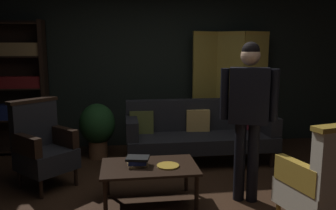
{
  "coord_description": "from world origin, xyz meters",
  "views": [
    {
      "loc": [
        -0.56,
        -3.25,
        1.64
      ],
      "look_at": [
        0.0,
        0.8,
        0.95
      ],
      "focal_mm": 36.36,
      "sensor_mm": 36.0,
      "label": 1
    }
  ],
  "objects_px": {
    "armchair_wing_left": "(43,146)",
    "potted_plant": "(97,127)",
    "book_black_cloth": "(138,158)",
    "bookshelf": "(16,86)",
    "standing_figure": "(248,108)",
    "velvet_couch": "(199,130)",
    "brass_tray": "(168,166)",
    "armchair_gilt_accent": "(325,182)",
    "book_navy_cloth": "(138,161)",
    "book_tan_leather": "(138,164)",
    "folding_screen": "(230,88)",
    "coffee_table": "(149,170)"
  },
  "relations": [
    {
      "from": "standing_figure",
      "to": "brass_tray",
      "type": "xyz_separation_m",
      "value": [
        -0.85,
        0.01,
        -0.6
      ]
    },
    {
      "from": "velvet_couch",
      "to": "coffee_table",
      "type": "distance_m",
      "value": 1.55
    },
    {
      "from": "coffee_table",
      "to": "standing_figure",
      "type": "relative_size",
      "value": 0.59
    },
    {
      "from": "book_tan_leather",
      "to": "brass_tray",
      "type": "height_order",
      "value": "book_tan_leather"
    },
    {
      "from": "armchair_gilt_accent",
      "to": "book_navy_cloth",
      "type": "relative_size",
      "value": 5.57
    },
    {
      "from": "folding_screen",
      "to": "armchair_wing_left",
      "type": "relative_size",
      "value": 1.83
    },
    {
      "from": "folding_screen",
      "to": "velvet_couch",
      "type": "distance_m",
      "value": 1.11
    },
    {
      "from": "armchair_wing_left",
      "to": "standing_figure",
      "type": "distance_m",
      "value": 2.42
    },
    {
      "from": "armchair_gilt_accent",
      "to": "book_navy_cloth",
      "type": "xyz_separation_m",
      "value": [
        -1.57,
        0.84,
        -0.02
      ]
    },
    {
      "from": "armchair_gilt_accent",
      "to": "book_black_cloth",
      "type": "bearing_deg",
      "value": 151.83
    },
    {
      "from": "coffee_table",
      "to": "potted_plant",
      "type": "relative_size",
      "value": 1.21
    },
    {
      "from": "armchair_gilt_accent",
      "to": "potted_plant",
      "type": "bearing_deg",
      "value": 130.28
    },
    {
      "from": "bookshelf",
      "to": "book_black_cloth",
      "type": "bearing_deg",
      "value": -49.32
    },
    {
      "from": "armchair_wing_left",
      "to": "potted_plant",
      "type": "height_order",
      "value": "armchair_wing_left"
    },
    {
      "from": "bookshelf",
      "to": "book_black_cloth",
      "type": "xyz_separation_m",
      "value": [
        1.74,
        -2.03,
        -0.56
      ]
    },
    {
      "from": "bookshelf",
      "to": "velvet_couch",
      "type": "height_order",
      "value": "bookshelf"
    },
    {
      "from": "coffee_table",
      "to": "armchair_wing_left",
      "type": "bearing_deg",
      "value": 151.66
    },
    {
      "from": "armchair_wing_left",
      "to": "standing_figure",
      "type": "bearing_deg",
      "value": -17.67
    },
    {
      "from": "bookshelf",
      "to": "brass_tray",
      "type": "distance_m",
      "value": 3.0
    },
    {
      "from": "bookshelf",
      "to": "standing_figure",
      "type": "height_order",
      "value": "bookshelf"
    },
    {
      "from": "coffee_table",
      "to": "book_navy_cloth",
      "type": "relative_size",
      "value": 5.35
    },
    {
      "from": "coffee_table",
      "to": "brass_tray",
      "type": "distance_m",
      "value": 0.21
    },
    {
      "from": "velvet_couch",
      "to": "brass_tray",
      "type": "relative_size",
      "value": 9.07
    },
    {
      "from": "potted_plant",
      "to": "standing_figure",
      "type": "bearing_deg",
      "value": -45.49
    },
    {
      "from": "armchair_wing_left",
      "to": "book_black_cloth",
      "type": "relative_size",
      "value": 4.44
    },
    {
      "from": "bookshelf",
      "to": "potted_plant",
      "type": "height_order",
      "value": "bookshelf"
    },
    {
      "from": "bookshelf",
      "to": "standing_figure",
      "type": "distance_m",
      "value": 3.58
    },
    {
      "from": "standing_figure",
      "to": "book_tan_leather",
      "type": "relative_size",
      "value": 8.58
    },
    {
      "from": "potted_plant",
      "to": "book_black_cloth",
      "type": "bearing_deg",
      "value": -72.3
    },
    {
      "from": "bookshelf",
      "to": "book_navy_cloth",
      "type": "height_order",
      "value": "bookshelf"
    },
    {
      "from": "bookshelf",
      "to": "armchair_gilt_accent",
      "type": "distance_m",
      "value": 4.42
    },
    {
      "from": "velvet_couch",
      "to": "book_navy_cloth",
      "type": "xyz_separation_m",
      "value": [
        -0.96,
        -1.29,
        0.01
      ]
    },
    {
      "from": "brass_tray",
      "to": "coffee_table",
      "type": "bearing_deg",
      "value": 164.3
    },
    {
      "from": "book_tan_leather",
      "to": "brass_tray",
      "type": "xyz_separation_m",
      "value": [
        0.31,
        -0.07,
        -0.0
      ]
    },
    {
      "from": "coffee_table",
      "to": "armchair_gilt_accent",
      "type": "distance_m",
      "value": 1.68
    },
    {
      "from": "armchair_wing_left",
      "to": "potted_plant",
      "type": "relative_size",
      "value": 1.26
    },
    {
      "from": "coffee_table",
      "to": "book_navy_cloth",
      "type": "bearing_deg",
      "value": 173.04
    },
    {
      "from": "armchair_wing_left",
      "to": "bookshelf",
      "type": "bearing_deg",
      "value": 115.18
    },
    {
      "from": "potted_plant",
      "to": "book_tan_leather",
      "type": "bearing_deg",
      "value": -72.3
    },
    {
      "from": "folding_screen",
      "to": "armchair_wing_left",
      "type": "bearing_deg",
      "value": -153.55
    },
    {
      "from": "standing_figure",
      "to": "book_navy_cloth",
      "type": "relative_size",
      "value": 9.11
    },
    {
      "from": "potted_plant",
      "to": "armchair_gilt_accent",
      "type": "bearing_deg",
      "value": -49.72
    },
    {
      "from": "standing_figure",
      "to": "brass_tray",
      "type": "bearing_deg",
      "value": 179.33
    },
    {
      "from": "coffee_table",
      "to": "book_tan_leather",
      "type": "xyz_separation_m",
      "value": [
        -0.12,
        0.01,
        0.06
      ]
    },
    {
      "from": "book_tan_leather",
      "to": "velvet_couch",
      "type": "bearing_deg",
      "value": 53.31
    },
    {
      "from": "book_black_cloth",
      "to": "potted_plant",
      "type": "bearing_deg",
      "value": 107.7
    },
    {
      "from": "folding_screen",
      "to": "book_tan_leather",
      "type": "bearing_deg",
      "value": -129.33
    },
    {
      "from": "folding_screen",
      "to": "armchair_wing_left",
      "type": "xyz_separation_m",
      "value": [
        -2.72,
        -1.35,
        -0.5
      ]
    },
    {
      "from": "folding_screen",
      "to": "standing_figure",
      "type": "xyz_separation_m",
      "value": [
        -0.47,
        -2.07,
        0.04
      ]
    },
    {
      "from": "velvet_couch",
      "to": "standing_figure",
      "type": "relative_size",
      "value": 1.25
    }
  ]
}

